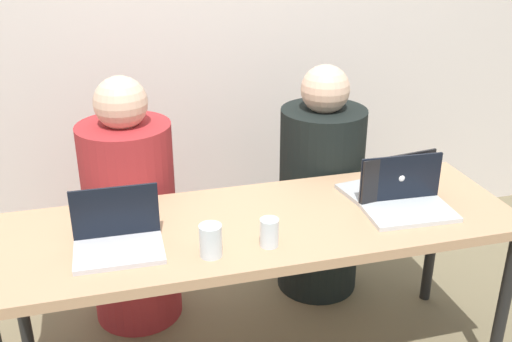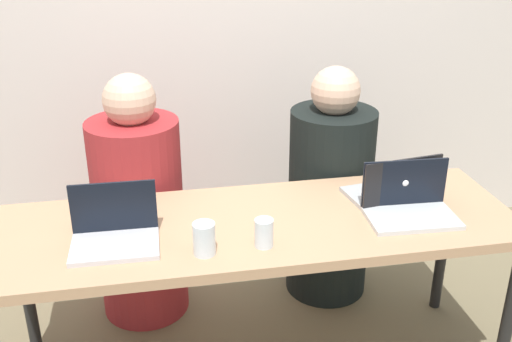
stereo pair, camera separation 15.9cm
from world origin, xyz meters
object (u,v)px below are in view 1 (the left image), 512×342
person_on_left (131,216)px  person_on_right (320,194)px  laptop_front_right (406,200)px  water_glass_left (211,243)px  laptop_front_left (118,237)px  laptop_back_right (387,184)px  water_glass_center (269,234)px

person_on_left → person_on_right: person_on_left is taller
laptop_front_right → water_glass_left: 0.81m
person_on_right → laptop_front_left: (-0.99, -0.61, 0.25)m
person_on_right → laptop_back_right: bearing=87.2°
person_on_left → person_on_right: size_ratio=1.01×
laptop_front_right → water_glass_center: size_ratio=3.37×
person_on_left → water_glass_left: size_ratio=10.13×
laptop_front_left → water_glass_left: laptop_front_left is taller
person_on_right → laptop_front_left: bearing=15.4°
person_on_left → laptop_back_right: size_ratio=3.22×
laptop_front_left → water_glass_center: (0.51, -0.12, -0.00)m
laptop_front_right → water_glass_center: bearing=-166.5°
laptop_front_left → laptop_back_right: bearing=8.9°
laptop_front_left → water_glass_center: size_ratio=2.99×
laptop_front_left → laptop_front_right: bearing=1.0°
laptop_back_right → water_glass_left: size_ratio=3.14×
person_on_right → laptop_front_right: bearing=84.4°
person_on_left → laptop_front_left: (-0.07, -0.61, 0.24)m
laptop_front_right → laptop_back_right: laptop_front_right is taller
laptop_back_right → water_glass_left: (-0.80, -0.28, 0.01)m
laptop_front_left → laptop_back_right: 1.11m
laptop_back_right → person_on_left: bearing=-32.2°
person_on_right → water_glass_center: bearing=40.5°
laptop_front_left → person_on_right: bearing=32.7°
person_on_right → laptop_front_left: person_on_right is taller
water_glass_left → laptop_front_right: bearing=8.9°
person_on_left → laptop_front_left: bearing=96.3°
laptop_back_right → person_on_right: bearing=-84.7°
person_on_right → water_glass_center: size_ratio=11.30×
laptop_front_right → laptop_back_right: (-0.01, 0.15, -0.00)m
laptop_front_right → person_on_left: bearing=152.0°
water_glass_center → water_glass_left: (-0.21, -0.01, 0.01)m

